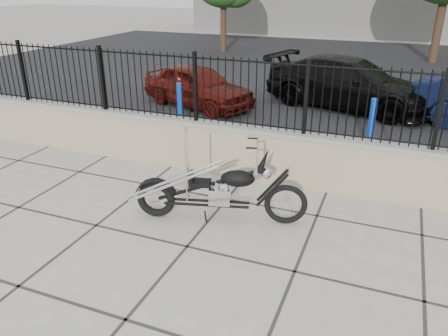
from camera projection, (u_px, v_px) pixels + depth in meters
ground_plane at (187, 247)px, 5.97m from camera, size 90.00×90.00×0.00m
parking_lot at (332, 74)px, 16.61m from camera, size 30.00×30.00×0.00m
retaining_wall at (247, 152)px, 7.91m from camera, size 14.00×0.36×0.96m
iron_fence at (248, 93)px, 7.47m from camera, size 14.00×0.08×1.20m
chopper_motorcycle at (216, 176)px, 6.35m from camera, size 2.47×1.06×1.47m
car_red at (198, 86)px, 12.25m from camera, size 3.71×2.49×1.17m
car_black at (349, 83)px, 12.07m from camera, size 5.07×3.17×1.37m
bollard_a at (180, 104)px, 10.80m from camera, size 0.14×0.14×1.03m
bollard_b at (371, 126)px, 9.03m from camera, size 0.18×0.18×1.14m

